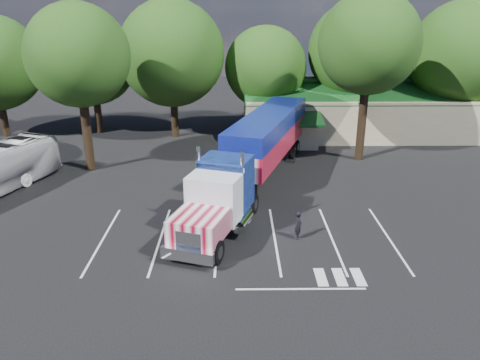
{
  "coord_description": "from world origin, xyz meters",
  "views": [
    {
      "loc": [
        1.03,
        -29.35,
        12.17
      ],
      "look_at": [
        1.3,
        -1.94,
        2.0
      ],
      "focal_mm": 35.0,
      "sensor_mm": 36.0,
      "label": 1
    }
  ],
  "objects_px": {
    "bicycle": "(289,156)",
    "semi_truck": "(258,148)",
    "silver_sedan": "(277,134)",
    "woman": "(299,225)"
  },
  "relations": [
    {
      "from": "semi_truck",
      "to": "silver_sedan",
      "type": "bearing_deg",
      "value": 96.64
    },
    {
      "from": "semi_truck",
      "to": "woman",
      "type": "relative_size",
      "value": 13.96
    },
    {
      "from": "bicycle",
      "to": "semi_truck",
      "type": "bearing_deg",
      "value": -156.85
    },
    {
      "from": "silver_sedan",
      "to": "semi_truck",
      "type": "bearing_deg",
      "value": 177.36
    },
    {
      "from": "semi_truck",
      "to": "silver_sedan",
      "type": "height_order",
      "value": "semi_truck"
    },
    {
      "from": "woman",
      "to": "semi_truck",
      "type": "bearing_deg",
      "value": 18.99
    },
    {
      "from": "woman",
      "to": "bicycle",
      "type": "distance_m",
      "value": 14.04
    },
    {
      "from": "bicycle",
      "to": "silver_sedan",
      "type": "height_order",
      "value": "silver_sedan"
    },
    {
      "from": "semi_truck",
      "to": "woman",
      "type": "height_order",
      "value": "semi_truck"
    },
    {
      "from": "woman",
      "to": "bicycle",
      "type": "relative_size",
      "value": 1.05
    }
  ]
}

